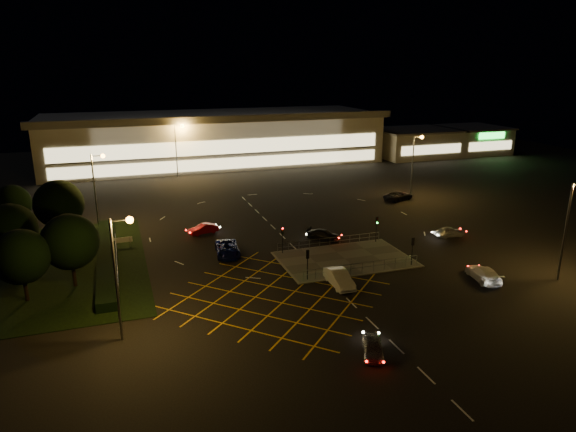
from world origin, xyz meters
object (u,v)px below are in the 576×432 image
object	(u,v)px
signal_sw	(308,259)
car_right_silver	(449,232)
car_near_silver	(373,347)
car_east_grey	(398,196)
signal_nw	(282,234)
car_circ_red	(203,229)
car_left_blue	(227,249)
car_far_dkgrey	(324,235)
car_approach_white	(484,274)
signal_ne	(377,224)
car_queue_white	(339,278)
signal_se	(413,245)

from	to	relation	value
signal_sw	car_right_silver	distance (m)	22.90
car_near_silver	car_east_grey	bearing A→B (deg)	80.88
car_right_silver	signal_nw	bearing A→B (deg)	88.29
car_right_silver	car_circ_red	world-z (taller)	car_right_silver
car_left_blue	car_east_grey	distance (m)	34.76
car_far_dkgrey	signal_sw	bearing A→B (deg)	-168.72
car_approach_white	signal_sw	bearing A→B (deg)	-7.43
signal_ne	car_far_dkgrey	size ratio (longest dim) A/B	0.73
car_queue_white	car_right_silver	bearing A→B (deg)	27.02
signal_se	car_near_silver	distance (m)	18.99
car_far_dkgrey	car_circ_red	world-z (taller)	car_circ_red
signal_nw	car_circ_red	distance (m)	12.70
car_far_dkgrey	car_right_silver	size ratio (longest dim) A/B	1.10
signal_nw	car_east_grey	world-z (taller)	signal_nw
car_far_dkgrey	car_circ_red	distance (m)	15.50
car_circ_red	signal_nw	bearing A→B (deg)	19.83
car_far_dkgrey	car_approach_white	bearing A→B (deg)	-106.52
car_far_dkgrey	car_circ_red	bearing A→B (deg)	103.70
signal_ne	car_approach_white	size ratio (longest dim) A/B	0.64
signal_ne	car_east_grey	size ratio (longest dim) A/B	0.60
signal_se	car_queue_white	distance (m)	9.86
car_near_silver	car_right_silver	world-z (taller)	car_right_silver
car_far_dkgrey	car_right_silver	world-z (taller)	car_right_silver
signal_se	car_approach_white	distance (m)	7.59
signal_se	car_circ_red	distance (m)	26.61
car_near_silver	car_east_grey	size ratio (longest dim) A/B	0.70
car_east_grey	car_left_blue	bearing A→B (deg)	95.93
car_left_blue	car_east_grey	xyz separation A→B (m)	(31.20, 15.31, -0.03)
car_near_silver	car_circ_red	distance (m)	33.35
car_right_silver	car_approach_white	size ratio (longest dim) A/B	0.80
car_east_grey	signal_se	bearing A→B (deg)	131.98
car_right_silver	car_circ_red	bearing A→B (deg)	69.85
car_far_dkgrey	car_approach_white	distance (m)	19.62
car_near_silver	car_circ_red	xyz separation A→B (m)	(-7.03, 32.60, -0.00)
signal_sw	car_east_grey	bearing A→B (deg)	-135.23
signal_ne	car_circ_red	xyz separation A→B (m)	(-19.31, 10.23, -1.74)
signal_sw	car_approach_white	size ratio (longest dim) A/B	0.64
signal_se	car_east_grey	size ratio (longest dim) A/B	0.60
signal_sw	car_queue_white	bearing A→B (deg)	139.35
car_queue_white	car_right_silver	size ratio (longest dim) A/B	1.21
signal_ne	car_east_grey	world-z (taller)	signal_ne
car_queue_white	car_approach_white	distance (m)	14.70
car_circ_red	car_east_grey	world-z (taller)	car_east_grey
car_right_silver	car_approach_white	distance (m)	13.52
signal_nw	signal_ne	distance (m)	12.00
signal_ne	car_circ_red	bearing A→B (deg)	152.07
signal_sw	car_approach_white	xyz separation A→B (m)	(16.79, -5.65, -1.66)
signal_se	signal_ne	xyz separation A→B (m)	(0.00, 7.99, 0.00)
car_near_silver	car_left_blue	size ratio (longest dim) A/B	0.67
signal_sw	car_left_blue	bearing A→B (deg)	-58.04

